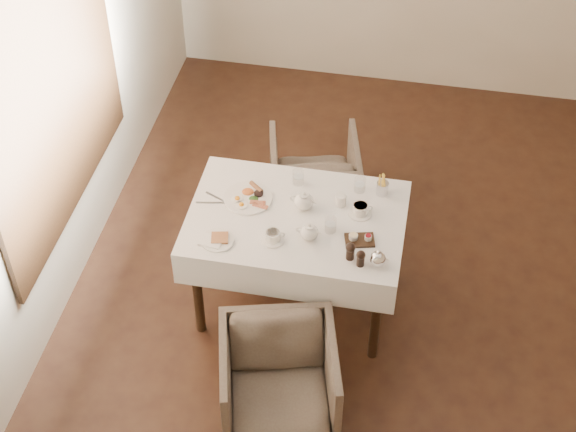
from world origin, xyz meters
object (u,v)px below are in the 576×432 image
Objects in this scene: armchair_far at (314,175)px; teapot_centre at (304,200)px; armchair_near at (279,381)px; table at (296,231)px; breakfast_plate at (248,197)px.

teapot_centre is at bearing 81.34° from armchair_far.
armchair_near is 1.06m from teapot_centre.
table reaches higher than armchair_near.
armchair_far is at bearing 46.86° from breakfast_plate.
breakfast_plate reaches higher than armchair_near.
armchair_far is (-0.10, 1.77, -0.02)m from armchair_near.
teapot_centre is (0.07, -0.84, 0.54)m from armchair_far.
table is 4.34× the size of breakfast_plate.
armchair_far is at bearing 78.66° from armchair_near.
breakfast_plate reaches higher than table.
armchair_near is 4.09× the size of teapot_centre.
armchair_near is at bearing -79.01° from teapot_centre.
teapot_centre reaches higher than armchair_far.
armchair_near is at bearing 79.88° from armchair_far.
breakfast_plate is (-0.31, 0.10, 0.13)m from table.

